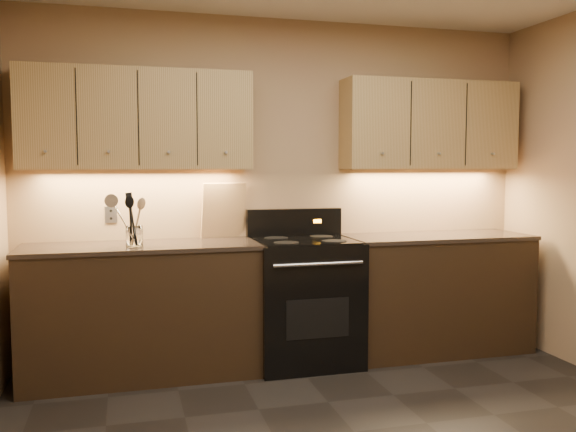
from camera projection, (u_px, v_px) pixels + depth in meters
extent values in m
cube|color=#9F895D|center=(283.00, 188.00, 4.77)|extent=(4.00, 0.04, 2.60)
cube|color=black|center=(142.00, 312.00, 4.26)|extent=(1.60, 0.60, 0.90)
cube|color=#3B2F26|center=(141.00, 247.00, 4.23)|extent=(1.62, 0.62, 0.03)
cube|color=black|center=(435.00, 295.00, 4.86)|extent=(1.44, 0.60, 0.90)
cube|color=#3B2F26|center=(437.00, 237.00, 4.82)|extent=(1.46, 0.62, 0.03)
cube|color=black|center=(304.00, 302.00, 4.55)|extent=(0.76, 0.65, 0.92)
cube|color=black|center=(305.00, 240.00, 4.51)|extent=(0.70, 0.60, 0.01)
cube|color=black|center=(294.00, 223.00, 4.77)|extent=(0.76, 0.07, 0.22)
cube|color=orange|center=(317.00, 221.00, 4.79)|extent=(0.06, 0.00, 0.03)
cylinder|color=silver|center=(319.00, 264.00, 4.19)|extent=(0.65, 0.02, 0.02)
cube|color=black|center=(318.00, 319.00, 4.24)|extent=(0.46, 0.00, 0.28)
cylinder|color=black|center=(286.00, 243.00, 4.32)|extent=(0.18, 0.18, 0.00)
cylinder|color=black|center=(334.00, 241.00, 4.41)|extent=(0.18, 0.18, 0.00)
cylinder|color=black|center=(276.00, 238.00, 4.61)|extent=(0.18, 0.18, 0.00)
cylinder|color=black|center=(321.00, 236.00, 4.70)|extent=(0.18, 0.18, 0.00)
cube|color=tan|center=(138.00, 120.00, 4.30)|extent=(1.60, 0.30, 0.70)
cube|color=tan|center=(430.00, 125.00, 4.89)|extent=(1.44, 0.30, 0.70)
cube|color=#B2B5BA|center=(111.00, 215.00, 4.44)|extent=(0.08, 0.01, 0.12)
cylinder|color=white|center=(134.00, 236.00, 4.11)|extent=(0.13, 0.13, 0.14)
cylinder|color=white|center=(135.00, 245.00, 4.11)|extent=(0.11, 0.11, 0.02)
cube|color=tan|center=(223.00, 210.00, 4.61)|extent=(0.35, 0.15, 0.42)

